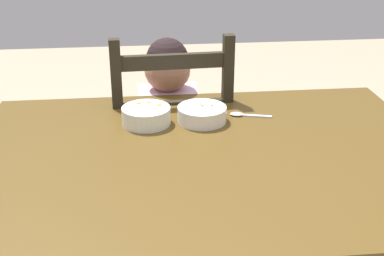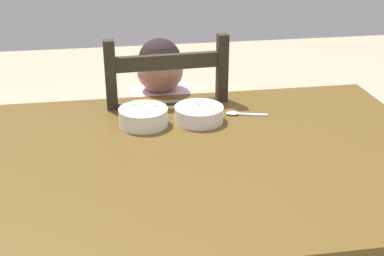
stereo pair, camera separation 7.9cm
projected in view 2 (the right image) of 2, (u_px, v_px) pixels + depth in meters
The scene contains 6 objects.
dining_table at pixel (209, 186), 1.52m from camera, with size 1.33×0.96×0.77m.
dining_chair at pixel (164, 163), 2.06m from camera, with size 0.44×0.44×1.01m.
child_figure at pixel (162, 125), 1.99m from camera, with size 0.32×0.31×0.96m.
bowl_of_peas at pixel (199, 113), 1.67m from camera, with size 0.16×0.16×0.05m.
bowl_of_carrots at pixel (143, 116), 1.64m from camera, with size 0.15×0.15×0.06m.
spoon at pixel (239, 114), 1.73m from camera, with size 0.14×0.06×0.01m.
Camera 2 is at (-0.26, -1.29, 1.44)m, focal length 49.27 mm.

